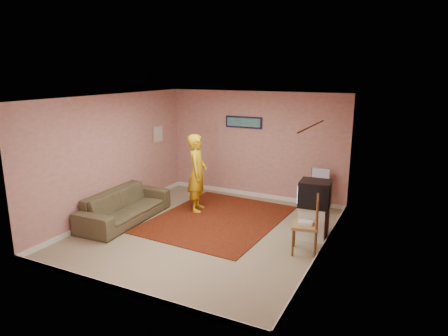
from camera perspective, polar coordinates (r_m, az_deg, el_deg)
The scene contains 26 objects.
ground at distance 7.94m, azimuth -2.54°, elevation -9.00°, with size 5.00×5.00×0.00m, color gray.
wall_back at distance 9.75m, azimuth 4.48°, elevation 3.26°, with size 4.50×0.02×2.60m, color tan.
wall_front at distance 5.57m, azimuth -15.23°, elevation -5.32°, with size 4.50×0.02×2.60m, color tan.
wall_left at distance 8.82m, azimuth -15.55°, elevation 1.67°, with size 0.02×5.00×2.60m, color tan.
wall_right at distance 6.77m, azimuth 14.27°, elevation -1.86°, with size 0.02×5.00×2.60m, color tan.
ceiling at distance 7.34m, azimuth -2.76°, elevation 10.05°, with size 4.50×5.00×0.02m, color white.
baseboard_back at distance 10.04m, azimuth 4.33°, elevation -3.78°, with size 4.50×0.02×0.10m, color white.
baseboard_front at distance 6.09m, azimuth -14.39°, elevation -16.47°, with size 4.50×0.02×0.10m, color white.
baseboard_left at distance 9.15m, azimuth -15.00°, elevation -6.01°, with size 0.02×5.00×0.10m, color white.
baseboard_right at distance 7.20m, azimuth 13.59°, elevation -11.47°, with size 0.02×5.00×0.10m, color white.
window at distance 5.89m, azimuth 12.41°, elevation -2.59°, with size 0.01×1.10×1.50m, color black.
curtain_sheer at distance 5.81m, azimuth 11.81°, elevation -4.84°, with size 0.01×0.75×2.10m, color white.
curtain_floral at distance 6.46m, azimuth 13.27°, elevation -3.01°, with size 0.01×0.35×2.10m, color beige.
curtain_rod at distance 5.72m, azimuth 12.43°, elevation 5.86°, with size 0.02×0.02×1.40m, color brown.
picture_back at distance 9.75m, azimuth 2.82°, elevation 6.55°, with size 0.95×0.04×0.28m.
picture_left at distance 9.98m, azimuth -9.40°, elevation 4.82°, with size 0.04×0.38×0.42m.
area_rug at distance 8.53m, azimuth -0.89°, elevation -7.28°, with size 2.45×3.06×0.02m, color #33050A.
tv_cabinet at distance 7.72m, azimuth 12.66°, elevation -7.51°, with size 0.50×0.45×0.63m, color white.
crt_tv at distance 7.54m, azimuth 12.83°, elevation -3.57°, with size 0.60×0.54×0.48m.
chair_a at distance 9.08m, azimuth 13.46°, elevation -2.55°, with size 0.50×0.48×0.52m.
dvd_player at distance 9.10m, azimuth 13.43°, elevation -2.96°, with size 0.32×0.23×0.05m, color #B4B5B9.
blue_throw at distance 9.10m, azimuth 13.63°, elevation -1.31°, with size 0.38×0.05×0.40m, color #9BB5FF.
chair_b at distance 6.99m, azimuth 11.58°, elevation -7.05°, with size 0.53×0.55×0.56m.
game_console at distance 7.02m, azimuth 11.55°, elevation -7.64°, with size 0.24×0.17×0.05m, color white.
sofa at distance 8.61m, azimuth -13.97°, elevation -5.28°, with size 2.20×0.86×0.64m, color brown.
person at distance 8.83m, azimuth -3.83°, elevation -0.72°, with size 0.63×0.42×1.74m, color gold.
Camera 1 is at (3.56, -6.40, 3.08)m, focal length 32.00 mm.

